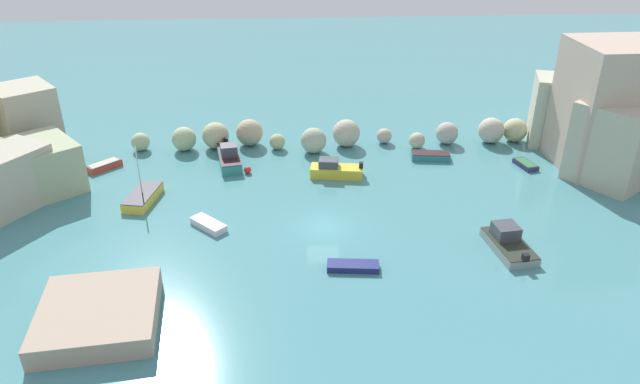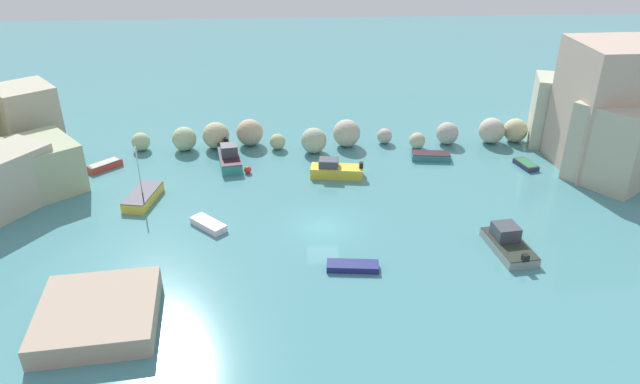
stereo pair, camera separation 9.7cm
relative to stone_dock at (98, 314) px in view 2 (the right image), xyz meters
name	(u,v)px [view 2 (the right image)]	position (x,y,z in m)	size (l,w,h in m)	color
cove_water	(323,227)	(13.97, 10.27, -0.68)	(160.00, 160.00, 0.00)	teal
cliff_headland_right	(638,121)	(43.07, 20.00, 3.55)	(19.42, 18.84, 11.44)	#BEA490
rock_breakwater	(335,135)	(16.15, 25.86, 0.53)	(39.43, 4.84, 2.71)	#A8BC8C
stone_dock	(98,314)	(0.00, 0.00, 0.00)	(6.75, 6.98, 1.37)	tan
channel_buoy	(248,170)	(7.79, 20.15, -0.35)	(0.66, 0.66, 0.66)	red
moored_boat_0	(143,197)	(-0.54, 15.30, -0.25)	(2.70, 4.71, 4.87)	yellow
moored_boat_1	(336,170)	(15.66, 19.03, -0.07)	(4.82, 2.33, 1.64)	gold
moored_boat_2	(65,302)	(-2.56, 1.86, -0.40)	(2.57, 4.08, 0.58)	gold
moored_boat_3	(508,242)	(26.93, 6.42, -0.12)	(2.86, 5.03, 1.64)	gray
moored_boat_4	(353,266)	(15.62, 4.65, -0.46)	(3.62, 1.53, 0.45)	navy
moored_boat_5	(431,156)	(25.00, 22.16, -0.35)	(3.75, 1.80, 0.66)	teal
moored_boat_6	(229,157)	(5.99, 22.39, -0.01)	(2.80, 6.02, 2.00)	teal
moored_boat_7	(526,164)	(33.40, 19.91, -0.44)	(1.76, 2.69, 0.46)	navy
moored_boat_8	(208,224)	(5.26, 10.76, -0.42)	(3.00, 3.01, 0.53)	silver
moored_boat_9	(105,165)	(-5.39, 21.92, -0.36)	(3.02, 2.99, 0.62)	#CD3D2D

